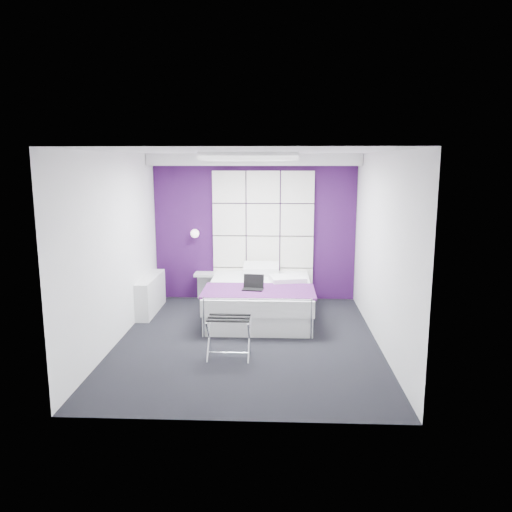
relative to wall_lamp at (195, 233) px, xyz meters
The scene contains 15 objects.
floor 2.61m from the wall_lamp, 62.99° to the right, with size 4.40×4.40×0.00m, color black.
ceiling 2.69m from the wall_lamp, 62.99° to the right, with size 4.40×4.40×0.00m, color white.
wall_back 1.06m from the wall_lamp, ahead, with size 3.60×3.60×0.00m, color white.
wall_left 2.19m from the wall_lamp, 110.01° to the right, with size 4.40×4.40×0.00m, color white.
wall_right 3.52m from the wall_lamp, 35.86° to the right, with size 4.40×4.40×0.00m, color white.
accent_wall 1.06m from the wall_lamp, ahead, with size 3.58×0.02×2.58m, color #350F43.
soffit 1.66m from the wall_lamp, ahead, with size 3.58×0.50×0.20m, color silver.
headboard 1.20m from the wall_lamp, ahead, with size 1.80×0.08×2.30m, color silver, non-canonical shape.
skylight 2.24m from the wall_lamp, 54.28° to the right, with size 1.36×0.86×0.12m, color white, non-canonical shape.
wall_lamp is the anchor object (origin of this frame).
radiator 1.35m from the wall_lamp, 130.10° to the right, with size 0.22×1.20×0.60m, color silver.
bed 1.76m from the wall_lamp, 38.30° to the right, with size 1.68×2.03×0.71m.
nightstand 0.76m from the wall_lamp, 12.53° to the right, with size 0.40×0.31×0.04m, color silver.
luggage_rack 2.95m from the wall_lamp, 72.27° to the right, with size 0.54×0.39×0.53m.
laptop 1.86m from the wall_lamp, 51.76° to the right, with size 0.31×0.22×0.22m.
Camera 1 is at (0.41, -6.63, 2.47)m, focal length 35.00 mm.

